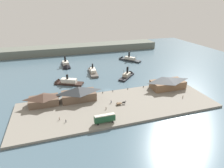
{
  "coord_description": "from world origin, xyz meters",
  "views": [
    {
      "loc": [
        -29.83,
        -106.31,
        53.43
      ],
      "look_at": [
        4.68,
        4.53,
        2.0
      ],
      "focal_mm": 29.62,
      "sensor_mm": 36.0,
      "label": 1
    }
  ],
  "objects_px": {
    "ferry_near_quay": "(127,59)",
    "ferry_shed_central_terminal": "(168,83)",
    "pedestrian_near_cart": "(111,102)",
    "ferry_moored_west": "(65,82)",
    "pedestrian_by_tram": "(66,121)",
    "ferry_approaching_west": "(66,65)",
    "ferry_shed_west_terminal": "(44,99)",
    "mooring_post_west": "(103,92)",
    "horse_cart": "(121,103)",
    "street_tram": "(105,118)",
    "pedestrian_near_east_shed": "(183,97)",
    "ferry_moored_east": "(128,75)",
    "ferry_outer_harbor": "(93,71)",
    "pedestrian_at_waters_edge": "(106,108)",
    "pedestrian_near_west_shed": "(59,119)",
    "ferry_shed_customs_shed": "(79,93)",
    "mooring_post_east": "(143,87)",
    "mooring_post_center_west": "(128,89)",
    "mooring_post_center_east": "(113,91)"
  },
  "relations": [
    {
      "from": "ferry_near_quay",
      "to": "ferry_shed_central_terminal",
      "type": "bearing_deg",
      "value": -89.79
    },
    {
      "from": "pedestrian_near_cart",
      "to": "ferry_moored_west",
      "type": "distance_m",
      "value": 44.29
    },
    {
      "from": "pedestrian_by_tram",
      "to": "ferry_approaching_west",
      "type": "distance_m",
      "value": 88.03
    },
    {
      "from": "ferry_shed_west_terminal",
      "to": "mooring_post_west",
      "type": "bearing_deg",
      "value": 6.79
    },
    {
      "from": "horse_cart",
      "to": "pedestrian_by_tram",
      "type": "distance_m",
      "value": 31.59
    },
    {
      "from": "street_tram",
      "to": "ferry_moored_west",
      "type": "xyz_separation_m",
      "value": [
        -14.27,
        55.0,
        -2.42
      ]
    },
    {
      "from": "ferry_shed_central_terminal",
      "to": "pedestrian_near_east_shed",
      "type": "distance_m",
      "value": 15.06
    },
    {
      "from": "ferry_moored_east",
      "to": "ferry_outer_harbor",
      "type": "relative_size",
      "value": 0.77
    },
    {
      "from": "pedestrian_near_cart",
      "to": "ferry_approaching_west",
      "type": "height_order",
      "value": "ferry_approaching_west"
    },
    {
      "from": "ferry_approaching_west",
      "to": "mooring_post_west",
      "type": "bearing_deg",
      "value": -74.37
    },
    {
      "from": "ferry_approaching_west",
      "to": "pedestrian_by_tram",
      "type": "bearing_deg",
      "value": -94.45
    },
    {
      "from": "pedestrian_at_waters_edge",
      "to": "pedestrian_by_tram",
      "type": "height_order",
      "value": "pedestrian_at_waters_edge"
    },
    {
      "from": "ferry_shed_central_terminal",
      "to": "ferry_outer_harbor",
      "type": "relative_size",
      "value": 0.95
    },
    {
      "from": "street_tram",
      "to": "pedestrian_near_west_shed",
      "type": "xyz_separation_m",
      "value": [
        -20.43,
        8.58,
        -1.82
      ]
    },
    {
      "from": "ferry_outer_harbor",
      "to": "horse_cart",
      "type": "bearing_deg",
      "value": -86.17
    },
    {
      "from": "ferry_shed_customs_shed",
      "to": "pedestrian_near_east_shed",
      "type": "relative_size",
      "value": 12.64
    },
    {
      "from": "ferry_shed_west_terminal",
      "to": "ferry_shed_central_terminal",
      "type": "bearing_deg",
      "value": -1.03
    },
    {
      "from": "horse_cart",
      "to": "ferry_approaching_west",
      "type": "relative_size",
      "value": 0.27
    },
    {
      "from": "mooring_post_west",
      "to": "mooring_post_east",
      "type": "height_order",
      "value": "same"
    },
    {
      "from": "ferry_shed_customs_shed",
      "to": "ferry_moored_west",
      "type": "relative_size",
      "value": 0.89
    },
    {
      "from": "street_tram",
      "to": "ferry_moored_east",
      "type": "height_order",
      "value": "ferry_moored_east"
    },
    {
      "from": "ferry_outer_harbor",
      "to": "ferry_moored_west",
      "type": "bearing_deg",
      "value": -144.05
    },
    {
      "from": "ferry_near_quay",
      "to": "ferry_outer_harbor",
      "type": "height_order",
      "value": "ferry_near_quay"
    },
    {
      "from": "pedestrian_near_east_shed",
      "to": "horse_cart",
      "type": "bearing_deg",
      "value": 174.69
    },
    {
      "from": "pedestrian_at_waters_edge",
      "to": "ferry_moored_west",
      "type": "bearing_deg",
      "value": 112.32
    },
    {
      "from": "pedestrian_by_tram",
      "to": "mooring_post_east",
      "type": "relative_size",
      "value": 1.69
    },
    {
      "from": "horse_cart",
      "to": "pedestrian_by_tram",
      "type": "xyz_separation_m",
      "value": [
        -30.6,
        -7.84,
        -0.23
      ]
    },
    {
      "from": "ferry_moored_west",
      "to": "street_tram",
      "type": "bearing_deg",
      "value": -75.45
    },
    {
      "from": "street_tram",
      "to": "ferry_moored_east",
      "type": "xyz_separation_m",
      "value": [
        33.83,
        54.98,
        -2.44
      ]
    },
    {
      "from": "ferry_outer_harbor",
      "to": "street_tram",
      "type": "bearing_deg",
      "value": -97.24
    },
    {
      "from": "street_tram",
      "to": "pedestrian_at_waters_edge",
      "type": "xyz_separation_m",
      "value": [
        3.74,
        11.11,
        -1.8
      ]
    },
    {
      "from": "mooring_post_east",
      "to": "ferry_approaching_west",
      "type": "distance_m",
      "value": 77.84
    },
    {
      "from": "ferry_approaching_west",
      "to": "ferry_shed_west_terminal",
      "type": "bearing_deg",
      "value": -104.12
    },
    {
      "from": "mooring_post_west",
      "to": "ferry_moored_east",
      "type": "xyz_separation_m",
      "value": [
        26.85,
        24.56,
        -0.36
      ]
    },
    {
      "from": "ferry_shed_customs_shed",
      "to": "pedestrian_near_west_shed",
      "type": "bearing_deg",
      "value": -124.14
    },
    {
      "from": "horse_cart",
      "to": "ferry_moored_east",
      "type": "bearing_deg",
      "value": 63.29
    },
    {
      "from": "ferry_shed_customs_shed",
      "to": "ferry_shed_central_terminal",
      "type": "bearing_deg",
      "value": -1.38
    },
    {
      "from": "mooring_post_center_west",
      "to": "ferry_moored_east",
      "type": "relative_size",
      "value": 0.05
    },
    {
      "from": "mooring_post_center_west",
      "to": "mooring_post_center_east",
      "type": "bearing_deg",
      "value": -178.33
    },
    {
      "from": "pedestrian_by_tram",
      "to": "ferry_near_quay",
      "type": "bearing_deg",
      "value": 53.29
    },
    {
      "from": "ferry_shed_central_terminal",
      "to": "ferry_approaching_west",
      "type": "distance_m",
      "value": 91.7
    },
    {
      "from": "mooring_post_west",
      "to": "mooring_post_east",
      "type": "distance_m",
      "value": 28.41
    },
    {
      "from": "pedestrian_near_east_shed",
      "to": "pedestrian_near_west_shed",
      "type": "relative_size",
      "value": 1.0
    },
    {
      "from": "ferry_shed_west_terminal",
      "to": "ferry_approaching_west",
      "type": "relative_size",
      "value": 0.75
    },
    {
      "from": "pedestrian_near_east_shed",
      "to": "ferry_outer_harbor",
      "type": "xyz_separation_m",
      "value": [
        -41.96,
        61.82,
        -0.55
      ]
    },
    {
      "from": "street_tram",
      "to": "mooring_post_center_west",
      "type": "distance_m",
      "value": 39.32
    },
    {
      "from": "ferry_near_quay",
      "to": "ferry_moored_east",
      "type": "relative_size",
      "value": 1.25
    },
    {
      "from": "ferry_shed_west_terminal",
      "to": "pedestrian_near_west_shed",
      "type": "height_order",
      "value": "ferry_shed_west_terminal"
    },
    {
      "from": "pedestrian_near_cart",
      "to": "mooring_post_center_east",
      "type": "height_order",
      "value": "pedestrian_near_cart"
    },
    {
      "from": "mooring_post_east",
      "to": "ferry_approaching_west",
      "type": "bearing_deg",
      "value": 126.31
    }
  ]
}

